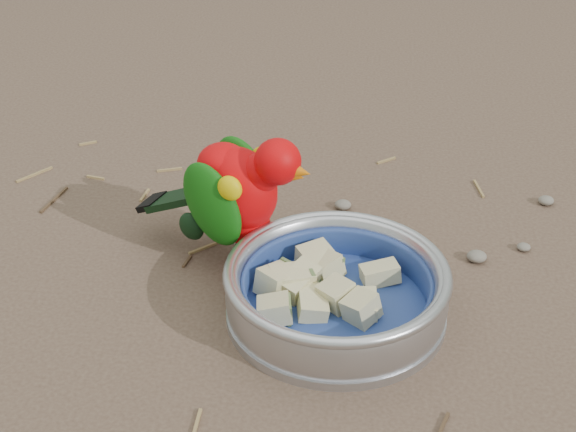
# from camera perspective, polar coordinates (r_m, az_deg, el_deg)

# --- Properties ---
(ground) EXTENTS (60.00, 60.00, 0.00)m
(ground) POSITION_cam_1_polar(r_m,az_deg,el_deg) (0.88, -1.97, -9.26)
(ground) COLOR brown
(food_bowl) EXTENTS (0.23, 0.23, 0.02)m
(food_bowl) POSITION_cam_1_polar(r_m,az_deg,el_deg) (0.93, 3.11, -6.11)
(food_bowl) COLOR #B2B2BA
(food_bowl) RESTS_ON ground
(bowl_wall) EXTENTS (0.23, 0.23, 0.04)m
(bowl_wall) POSITION_cam_1_polar(r_m,az_deg,el_deg) (0.92, 3.17, -4.62)
(bowl_wall) COLOR #B2B2BA
(bowl_wall) RESTS_ON food_bowl
(fruit_wedges) EXTENTS (0.14, 0.14, 0.03)m
(fruit_wedges) POSITION_cam_1_polar(r_m,az_deg,el_deg) (0.92, 3.15, -4.97)
(fruit_wedges) COLOR beige
(fruit_wedges) RESTS_ON food_bowl
(lory_parrot) EXTENTS (0.22, 0.16, 0.16)m
(lory_parrot) POSITION_cam_1_polar(r_m,az_deg,el_deg) (0.98, -3.19, 0.98)
(lory_parrot) COLOR #CC0306
(lory_parrot) RESTS_ON ground
(ground_debris) EXTENTS (0.90, 0.80, 0.01)m
(ground_debris) POSITION_cam_1_polar(r_m,az_deg,el_deg) (0.92, -4.02, -7.14)
(ground_debris) COLOR olive
(ground_debris) RESTS_ON ground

